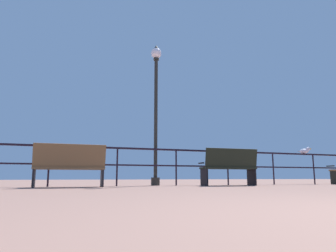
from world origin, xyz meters
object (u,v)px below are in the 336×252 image
(lamppost_center, at_px, (156,100))
(bench_near_left, at_px, (70,164))
(seagull_on_rail, at_px, (305,151))
(bench_near_right, at_px, (230,165))

(lamppost_center, bearing_deg, bench_near_left, -158.04)
(lamppost_center, relative_size, seagull_on_rail, 10.55)
(lamppost_center, height_order, seagull_on_rail, lamppost_center)
(bench_near_right, height_order, seagull_on_rail, seagull_on_rail)
(bench_near_right, distance_m, lamppost_center, 2.84)
(bench_near_left, xyz_separation_m, seagull_on_rail, (7.55, 0.65, 0.58))
(bench_near_right, bearing_deg, lamppost_center, 152.67)
(bench_near_left, height_order, lamppost_center, lamppost_center)
(bench_near_left, distance_m, lamppost_center, 3.21)
(lamppost_center, xyz_separation_m, seagull_on_rail, (5.19, -0.30, -1.37))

